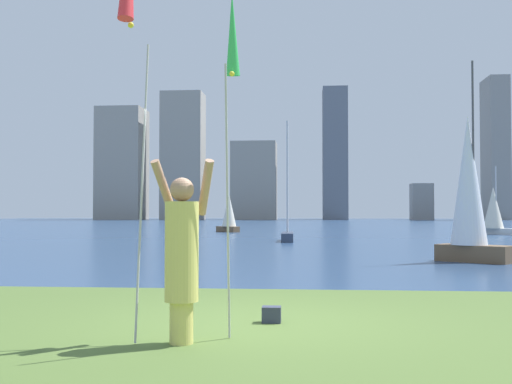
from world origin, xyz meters
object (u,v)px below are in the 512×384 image
bag (271,315)px  sailboat_4 (469,192)px  person (182,252)px  sailboat_3 (494,210)px  kite_flag_right (232,44)px  sailboat_5 (287,233)px  sailboat_0 (229,213)px  sailboat_1 (470,223)px

bag → sailboat_4: 11.17m
person → sailboat_3: (12.43, 32.36, 0.52)m
bag → sailboat_3: size_ratio=0.06×
kite_flag_right → sailboat_4: sailboat_4 is taller
person → kite_flag_right: size_ratio=0.50×
sailboat_5 → sailboat_3: bearing=38.3°
bag → sailboat_0: 34.72m
bag → sailboat_5: 21.49m
sailboat_3 → sailboat_4: bearing=-107.6°
kite_flag_right → bag: 3.29m
person → sailboat_0: 35.89m
sailboat_1 → sailboat_3: 20.52m
bag → sailboat_3: 33.16m
person → bag: 1.78m
sailboat_0 → person: bearing=-83.5°
kite_flag_right → bag: bearing=63.5°
person → bag: person is taller
sailboat_5 → sailboat_0: bearing=108.9°
bag → sailboat_1: bearing=73.4°
kite_flag_right → sailboat_4: size_ratio=0.70×
sailboat_0 → sailboat_3: size_ratio=1.03×
sailboat_3 → sailboat_1: bearing=79.7°
sailboat_0 → sailboat_1: size_ratio=0.84×
kite_flag_right → sailboat_1: size_ratio=0.77×
sailboat_3 → kite_flag_right: bearing=-110.6°
sailboat_1 → sailboat_4: (-10.38, -41.31, 1.60)m
kite_flag_right → sailboat_0: 35.49m
bag → sailboat_5: (-0.53, 21.48, 0.29)m
sailboat_1 → sailboat_5: bearing=-118.0°
kite_flag_right → sailboat_5: 22.46m
kite_flag_right → bag: size_ratio=16.66×
sailboat_0 → bag: bearing=-81.8°
sailboat_1 → sailboat_5: size_ratio=0.89×
sailboat_5 → bag: bearing=-88.6°
sailboat_1 → bag: bearing=-106.6°
sailboat_0 → sailboat_4: (9.82, -24.46, 0.66)m
sailboat_1 → sailboat_5: sailboat_5 is taller
bag → sailboat_0: (-4.94, 34.34, 1.16)m
bag → sailboat_3: sailboat_3 is taller
sailboat_1 → kite_flag_right: bearing=-106.7°
kite_flag_right → sailboat_4: 11.99m
person → sailboat_1: size_ratio=0.38×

